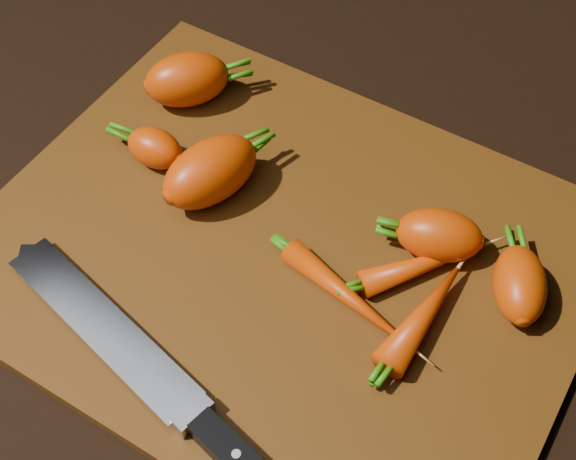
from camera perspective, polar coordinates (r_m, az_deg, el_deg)
The scene contains 11 objects.
ground at distance 0.69m, azimuth -0.43°, elevation -2.31°, with size 2.00×2.00×0.01m, color black.
cutting_board at distance 0.68m, azimuth -0.44°, elevation -1.78°, with size 0.50×0.40×0.01m, color #4F2A08.
carrot_0 at distance 0.78m, azimuth -7.21°, elevation 10.57°, with size 0.08×0.05×0.05m, color #C53C07.
carrot_1 at distance 0.74m, azimuth -9.46°, elevation 5.78°, with size 0.05×0.04×0.04m, color #C53C07.
carrot_2 at distance 0.70m, azimuth -5.55°, elevation 4.15°, with size 0.09×0.05×0.05m, color #C53C07.
carrot_3 at distance 0.67m, azimuth 10.69°, elevation -0.37°, with size 0.07×0.04×0.04m, color #C53C07.
carrot_4 at distance 0.66m, azimuth 16.14°, elevation -3.76°, with size 0.07×0.04×0.04m, color #C53C07.
carrot_5 at distance 0.66m, azimuth 9.68°, elevation -2.41°, with size 0.11×0.02×0.02m, color #C53C07.
carrot_6 at distance 0.64m, azimuth 4.22°, elevation -4.69°, with size 0.13×0.02×0.02m, color #C53C07.
carrot_7 at distance 0.63m, azimuth 9.60°, elevation -6.03°, with size 0.11×0.03×0.03m, color #C53C07.
knife at distance 0.63m, azimuth -12.01°, elevation -7.71°, with size 0.33×0.10×0.02m.
Camera 1 is at (0.21, -0.33, 0.56)m, focal length 50.00 mm.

